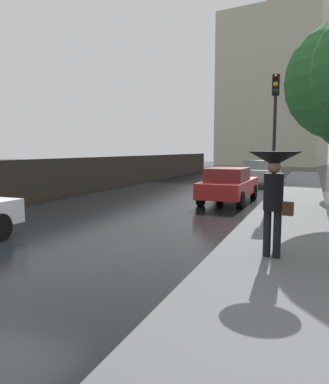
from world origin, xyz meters
TOP-DOWN VIEW (x-y plane):
  - ground at (0.00, 0.00)m, footprint 120.00×120.00m
  - sidewalk_strip at (5.10, 0.00)m, footprint 2.20×60.00m
  - car_red_near_kerb at (2.68, 8.99)m, footprint 1.76×4.28m
  - car_silver_mid_road at (2.83, 17.36)m, footprint 2.12×4.10m
  - pedestrian_with_umbrella_near at (5.10, 1.22)m, footprint 0.92×0.92m
  - traffic_light at (4.34, 9.14)m, footprint 0.26×0.39m
  - distant_tower at (0.38, 47.91)m, footprint 14.51×11.31m

SIDE VIEW (x-z plane):
  - ground at x=0.00m, z-range 0.00..0.00m
  - sidewalk_strip at x=5.10m, z-range 0.00..0.14m
  - car_red_near_kerb at x=2.68m, z-range 0.02..1.40m
  - car_silver_mid_road at x=2.83m, z-range 0.02..1.48m
  - pedestrian_with_umbrella_near at x=5.10m, z-range 0.68..2.59m
  - traffic_light at x=4.34m, z-range 1.02..5.73m
  - distant_tower at x=0.38m, z-range -2.67..23.48m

